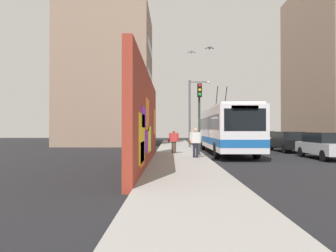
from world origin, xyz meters
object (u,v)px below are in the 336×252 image
(parked_car_white, at_px, (263,139))
(pedestrian_midblock, at_px, (174,140))
(city_bus, at_px, (225,128))
(parked_car_black, at_px, (287,141))
(pedestrian_at_curb, at_px, (195,140))
(street_lamp, at_px, (192,108))
(traffic_light, at_px, (199,107))
(parked_car_silver, at_px, (324,145))

(parked_car_white, height_order, pedestrian_midblock, pedestrian_midblock)
(city_bus, distance_m, parked_car_white, 9.58)
(parked_car_black, distance_m, pedestrian_at_curb, 9.97)
(parked_car_white, relative_size, pedestrian_at_curb, 2.61)
(city_bus, bearing_deg, parked_car_black, -71.56)
(parked_car_black, distance_m, pedestrian_midblock, 9.54)
(parked_car_white, bearing_deg, parked_car_black, -180.00)
(city_bus, relative_size, street_lamp, 1.93)
(pedestrian_midblock, height_order, traffic_light, traffic_light)
(pedestrian_at_curb, bearing_deg, street_lamp, -3.10)
(parked_car_silver, height_order, traffic_light, traffic_light)
(parked_car_silver, height_order, pedestrian_at_curb, pedestrian_at_curb)
(parked_car_black, xyz_separation_m, pedestrian_midblock, (-3.31, 8.95, 0.23))
(city_bus, bearing_deg, parked_car_white, -33.08)
(traffic_light, bearing_deg, city_bus, -35.85)
(pedestrian_midblock, distance_m, street_lamp, 7.34)
(city_bus, height_order, pedestrian_midblock, city_bus)
(parked_car_silver, xyz_separation_m, parked_car_white, (11.84, -0.00, 0.00))
(city_bus, distance_m, traffic_light, 3.91)
(city_bus, xyz_separation_m, pedestrian_at_curb, (-4.55, 2.53, -0.69))
(parked_car_silver, xyz_separation_m, traffic_light, (0.88, 7.35, 2.33))
(parked_car_silver, relative_size, pedestrian_at_curb, 2.51)
(parked_car_silver, bearing_deg, pedestrian_at_curb, 95.15)
(pedestrian_at_curb, xyz_separation_m, street_lamp, (9.63, -0.52, 2.53))
(parked_car_white, bearing_deg, pedestrian_at_curb, 148.33)
(parked_car_black, bearing_deg, pedestrian_midblock, 110.28)
(traffic_light, height_order, street_lamp, street_lamp)
(parked_car_silver, relative_size, parked_car_black, 0.93)
(parked_car_black, relative_size, pedestrian_midblock, 2.87)
(parked_car_black, bearing_deg, city_bus, 108.44)
(pedestrian_at_curb, xyz_separation_m, traffic_light, (1.58, -0.38, 2.03))
(city_bus, distance_m, parked_car_black, 5.57)
(parked_car_black, bearing_deg, street_lamp, 65.17)
(city_bus, height_order, parked_car_black, city_bus)
(parked_car_silver, distance_m, traffic_light, 7.76)
(parked_car_black, xyz_separation_m, parked_car_white, (6.25, 0.00, -0.00))
(parked_car_black, distance_m, parked_car_white, 6.25)
(city_bus, relative_size, pedestrian_midblock, 7.36)
(city_bus, xyz_separation_m, parked_car_white, (7.98, -5.20, -0.99))
(city_bus, bearing_deg, traffic_light, 144.15)
(parked_car_white, relative_size, street_lamp, 0.73)
(parked_car_silver, bearing_deg, pedestrian_midblock, 75.68)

